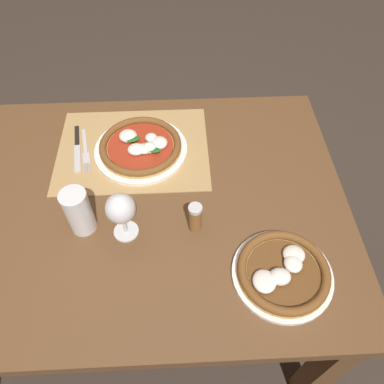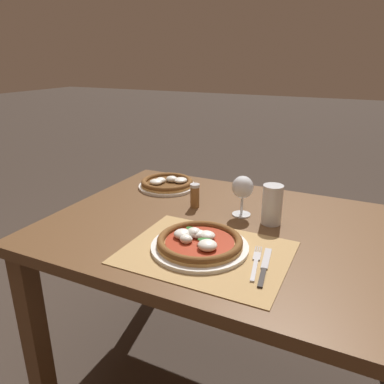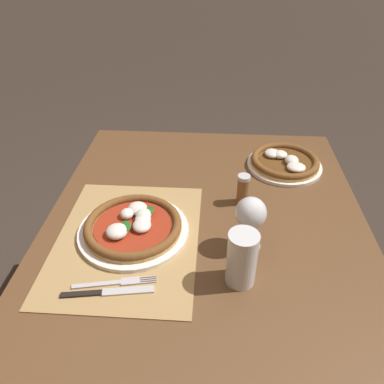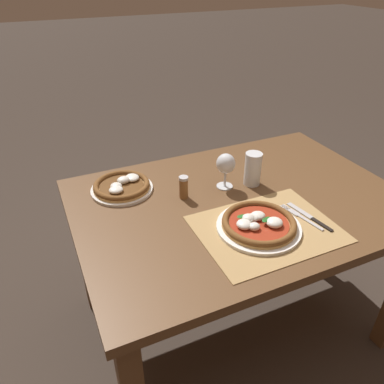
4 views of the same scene
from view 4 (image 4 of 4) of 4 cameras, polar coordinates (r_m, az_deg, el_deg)
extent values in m
plane|color=#382D26|center=(2.03, 5.85, -18.85)|extent=(24.00, 24.00, 0.00)
cube|color=brown|center=(1.55, 7.29, -1.73)|extent=(1.33, 0.93, 0.04)
cube|color=brown|center=(1.93, -15.86, -8.84)|extent=(0.07, 0.07, 0.70)
cube|color=brown|center=(2.33, 14.40, -0.82)|extent=(0.07, 0.07, 0.70)
cube|color=#A88451|center=(1.39, 11.30, -5.50)|extent=(0.50, 0.38, 0.00)
cylinder|color=white|center=(1.38, 10.10, -5.28)|extent=(0.31, 0.31, 0.01)
cylinder|color=tan|center=(1.37, 10.15, -4.91)|extent=(0.27, 0.27, 0.01)
torus|color=brown|center=(1.37, 10.19, -4.58)|extent=(0.27, 0.27, 0.02)
cylinder|color=maroon|center=(1.37, 10.17, -4.69)|extent=(0.22, 0.22, 0.00)
ellipsoid|color=silver|center=(1.36, 8.57, -4.01)|extent=(0.05, 0.04, 0.03)
ellipsoid|color=silver|center=(1.38, 9.99, -3.58)|extent=(0.06, 0.05, 0.03)
ellipsoid|color=silver|center=(1.33, 7.95, -4.91)|extent=(0.05, 0.06, 0.03)
ellipsoid|color=silver|center=(1.37, 9.12, -3.91)|extent=(0.05, 0.04, 0.03)
ellipsoid|color=silver|center=(1.36, 12.52, -4.55)|extent=(0.06, 0.06, 0.03)
ellipsoid|color=silver|center=(1.33, 9.48, -5.23)|extent=(0.04, 0.04, 0.03)
ellipsoid|color=#1E5B1E|center=(1.36, 11.30, -4.12)|extent=(0.05, 0.04, 0.00)
ellipsoid|color=#1E5B1E|center=(1.36, 7.75, -3.69)|extent=(0.05, 0.03, 0.00)
cylinder|color=white|center=(1.61, -10.61, 0.43)|extent=(0.26, 0.26, 0.01)
cylinder|color=tan|center=(1.60, -10.65, 0.76)|extent=(0.24, 0.24, 0.01)
torus|color=brown|center=(1.60, -10.69, 1.07)|extent=(0.24, 0.24, 0.02)
cylinder|color=brown|center=(1.60, -10.68, 0.96)|extent=(0.18, 0.18, 0.00)
ellipsoid|color=silver|center=(1.55, -11.51, 0.32)|extent=(0.06, 0.06, 0.02)
ellipsoid|color=silver|center=(1.63, -9.12, 2.17)|extent=(0.06, 0.06, 0.02)
ellipsoid|color=silver|center=(1.57, -11.48, 0.86)|extent=(0.05, 0.05, 0.03)
ellipsoid|color=silver|center=(1.61, -10.40, 1.81)|extent=(0.06, 0.05, 0.03)
cylinder|color=silver|center=(1.61, 4.98, 0.88)|extent=(0.07, 0.07, 0.00)
cylinder|color=silver|center=(1.59, 5.04, 1.96)|extent=(0.01, 0.01, 0.06)
ellipsoid|color=silver|center=(1.56, 5.17, 4.35)|extent=(0.08, 0.08, 0.08)
ellipsoid|color=#AD5B14|center=(1.56, 5.15, 4.02)|extent=(0.07, 0.07, 0.05)
cylinder|color=silver|center=(1.62, 9.25, 3.50)|extent=(0.07, 0.07, 0.15)
cylinder|color=black|center=(1.62, 9.21, 3.05)|extent=(0.07, 0.07, 0.12)
cylinder|color=silver|center=(1.59, 9.41, 5.12)|extent=(0.07, 0.07, 0.02)
cube|color=#B7B7BC|center=(1.45, 17.60, -4.47)|extent=(0.03, 0.12, 0.00)
cube|color=#B7B7BC|center=(1.49, 15.25, -3.03)|extent=(0.03, 0.05, 0.00)
cylinder|color=#B7B7BC|center=(1.52, 14.28, -2.17)|extent=(0.01, 0.04, 0.00)
cylinder|color=#B7B7BC|center=(1.51, 14.13, -2.25)|extent=(0.01, 0.04, 0.00)
cylinder|color=#B7B7BC|center=(1.51, 13.98, -2.33)|extent=(0.01, 0.04, 0.00)
cylinder|color=#B7B7BC|center=(1.50, 13.82, -2.40)|extent=(0.01, 0.04, 0.00)
cube|color=black|center=(1.45, 19.18, -4.72)|extent=(0.03, 0.10, 0.01)
cube|color=#B7B7BC|center=(1.51, 16.10, -2.74)|extent=(0.04, 0.12, 0.00)
cylinder|color=brown|center=(1.51, -1.28, 0.53)|extent=(0.04, 0.04, 0.08)
cylinder|color=#BCBCC1|center=(1.49, -1.30, 2.12)|extent=(0.04, 0.04, 0.01)
camera|label=1|loc=(1.84, -8.88, 33.62)|focal=35.00mm
camera|label=2|loc=(1.13, 65.16, -0.58)|focal=35.00mm
camera|label=3|loc=(1.81, 31.03, 23.86)|focal=35.00mm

